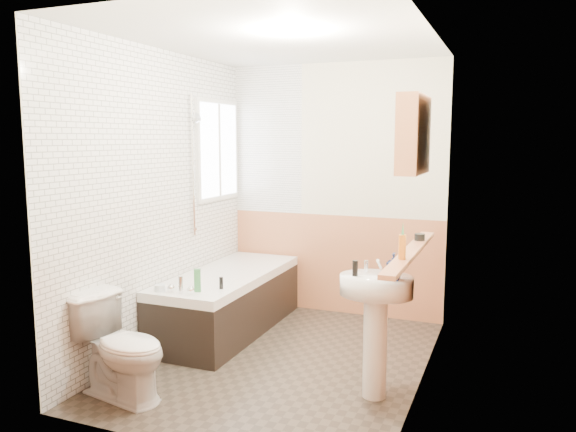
% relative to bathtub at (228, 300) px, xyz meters
% --- Properties ---
extents(floor, '(2.80, 2.80, 0.00)m').
position_rel_bathtub_xyz_m(floor, '(0.73, -0.48, -0.29)').
color(floor, '#312922').
rests_on(floor, ground).
extents(ceiling, '(2.80, 2.80, 0.00)m').
position_rel_bathtub_xyz_m(ceiling, '(0.73, -0.48, 2.21)').
color(ceiling, white).
rests_on(ceiling, ground).
extents(wall_back, '(2.20, 0.02, 2.50)m').
position_rel_bathtub_xyz_m(wall_back, '(0.73, 0.93, 0.96)').
color(wall_back, beige).
rests_on(wall_back, ground).
extents(wall_front, '(2.20, 0.02, 2.50)m').
position_rel_bathtub_xyz_m(wall_front, '(0.73, -1.89, 0.96)').
color(wall_front, beige).
rests_on(wall_front, ground).
extents(wall_left, '(0.02, 2.80, 2.50)m').
position_rel_bathtub_xyz_m(wall_left, '(-0.38, -0.48, 0.96)').
color(wall_left, beige).
rests_on(wall_left, ground).
extents(wall_right, '(0.02, 2.80, 2.50)m').
position_rel_bathtub_xyz_m(wall_right, '(1.84, -0.48, 0.96)').
color(wall_right, beige).
rests_on(wall_right, ground).
extents(wainscot_right, '(0.01, 2.80, 1.00)m').
position_rel_bathtub_xyz_m(wainscot_right, '(1.82, -0.48, 0.21)').
color(wainscot_right, tan).
rests_on(wainscot_right, wall_right).
extents(wainscot_front, '(2.20, 0.01, 1.00)m').
position_rel_bathtub_xyz_m(wainscot_front, '(0.73, -1.87, 0.21)').
color(wainscot_front, tan).
rests_on(wainscot_front, wall_front).
extents(wainscot_back, '(2.20, 0.01, 1.00)m').
position_rel_bathtub_xyz_m(wainscot_back, '(0.73, 0.91, 0.21)').
color(wainscot_back, tan).
rests_on(wainscot_back, wall_back).
extents(tile_cladding_left, '(0.01, 2.80, 2.50)m').
position_rel_bathtub_xyz_m(tile_cladding_left, '(-0.36, -0.48, 0.96)').
color(tile_cladding_left, white).
rests_on(tile_cladding_left, wall_left).
extents(tile_return_back, '(0.75, 0.01, 1.50)m').
position_rel_bathtub_xyz_m(tile_return_back, '(0.01, 0.91, 1.46)').
color(tile_return_back, white).
rests_on(tile_return_back, wall_back).
extents(window, '(0.03, 0.79, 0.99)m').
position_rel_bathtub_xyz_m(window, '(-0.33, 0.47, 1.36)').
color(window, white).
rests_on(window, wall_left).
extents(bathtub, '(0.70, 1.76, 0.69)m').
position_rel_bathtub_xyz_m(bathtub, '(0.00, 0.00, 0.00)').
color(bathtub, black).
rests_on(bathtub, floor).
extents(shower_riser, '(0.11, 0.09, 1.28)m').
position_rel_bathtub_xyz_m(shower_riser, '(-0.31, -0.04, 1.34)').
color(shower_riser, silver).
rests_on(shower_riser, wall_left).
extents(toilet, '(0.78, 0.53, 0.70)m').
position_rel_bathtub_xyz_m(toilet, '(-0.03, -1.48, 0.06)').
color(toilet, white).
rests_on(toilet, floor).
extents(sink, '(0.50, 0.40, 0.96)m').
position_rel_bathtub_xyz_m(sink, '(1.57, -0.82, 0.32)').
color(sink, white).
rests_on(sink, floor).
extents(pine_shelf, '(0.10, 1.56, 0.03)m').
position_rel_bathtub_xyz_m(pine_shelf, '(1.77, -0.69, 0.72)').
color(pine_shelf, tan).
rests_on(pine_shelf, wall_right).
extents(medicine_cabinet, '(0.15, 0.59, 0.53)m').
position_rel_bathtub_xyz_m(medicine_cabinet, '(1.74, -0.56, 1.50)').
color(medicine_cabinet, tan).
rests_on(medicine_cabinet, wall_right).
extents(foam_can, '(0.05, 0.05, 0.15)m').
position_rel_bathtub_xyz_m(foam_can, '(1.77, -1.01, 0.81)').
color(foam_can, orange).
rests_on(foam_can, pine_shelf).
extents(green_bottle, '(0.06, 0.06, 0.24)m').
position_rel_bathtub_xyz_m(green_bottle, '(1.77, -1.00, 0.85)').
color(green_bottle, '#388447').
rests_on(green_bottle, pine_shelf).
extents(black_jar, '(0.10, 0.10, 0.05)m').
position_rel_bathtub_xyz_m(black_jar, '(1.77, -0.31, 0.76)').
color(black_jar, black).
rests_on(black_jar, pine_shelf).
extents(soap_bottle, '(0.08, 0.18, 0.08)m').
position_rel_bathtub_xyz_m(soap_bottle, '(1.69, -0.88, 0.60)').
color(soap_bottle, navy).
rests_on(soap_bottle, sink).
extents(clear_bottle, '(0.04, 0.04, 0.11)m').
position_rel_bathtub_xyz_m(clear_bottle, '(1.44, -0.88, 0.62)').
color(clear_bottle, black).
rests_on(clear_bottle, sink).
extents(blue_gel, '(0.06, 0.05, 0.19)m').
position_rel_bathtub_xyz_m(blue_gel, '(0.09, -0.68, 0.36)').
color(blue_gel, '#388447').
rests_on(blue_gel, bathtub).
extents(cream_jar, '(0.11, 0.11, 0.05)m').
position_rel_bathtub_xyz_m(cream_jar, '(-0.20, -0.78, 0.29)').
color(cream_jar, silver).
rests_on(cream_jar, bathtub).
extents(orange_bottle, '(0.04, 0.04, 0.10)m').
position_rel_bathtub_xyz_m(orange_bottle, '(0.22, -0.53, 0.31)').
color(orange_bottle, black).
rests_on(orange_bottle, bathtub).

